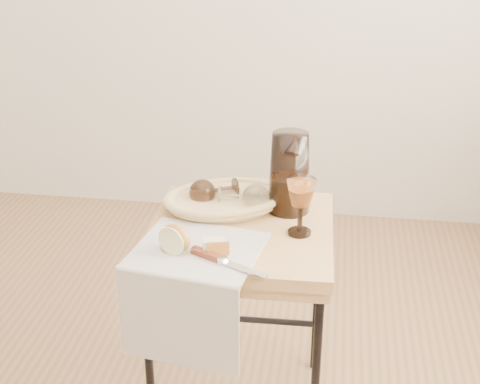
% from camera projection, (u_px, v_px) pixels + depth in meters
% --- Properties ---
extents(side_table, '(0.53, 0.53, 0.66)m').
position_uv_depth(side_table, '(241.00, 323.00, 2.05)').
color(side_table, brown).
rests_on(side_table, floor).
extents(tea_towel, '(0.37, 0.34, 0.01)m').
position_uv_depth(tea_towel, '(197.00, 250.00, 1.79)').
color(tea_towel, silver).
rests_on(tea_towel, side_table).
extents(bread_basket, '(0.39, 0.34, 0.05)m').
position_uv_depth(bread_basket, '(225.00, 202.00, 2.01)').
color(bread_basket, tan).
rests_on(bread_basket, side_table).
extents(goblet_lying_a, '(0.15, 0.13, 0.08)m').
position_uv_depth(goblet_lying_a, '(217.00, 190.00, 2.02)').
color(goblet_lying_a, '#472E21').
rests_on(goblet_lying_a, bread_basket).
extents(goblet_lying_b, '(0.13, 0.08, 0.08)m').
position_uv_depth(goblet_lying_b, '(241.00, 196.00, 1.98)').
color(goblet_lying_b, white).
rests_on(goblet_lying_b, bread_basket).
extents(pitcher, '(0.23, 0.28, 0.28)m').
position_uv_depth(pitcher, '(289.00, 172.00, 1.97)').
color(pitcher, black).
rests_on(pitcher, side_table).
extents(wine_goblet, '(0.10, 0.10, 0.17)m').
position_uv_depth(wine_goblet, '(301.00, 207.00, 1.85)').
color(wine_goblet, white).
rests_on(wine_goblet, side_table).
extents(apple_half, '(0.10, 0.08, 0.08)m').
position_uv_depth(apple_half, '(176.00, 238.00, 1.76)').
color(apple_half, '#B42A12').
rests_on(apple_half, tea_towel).
extents(apple_wedge, '(0.06, 0.05, 0.04)m').
position_uv_depth(apple_wedge, '(214.00, 246.00, 1.77)').
color(apple_wedge, '#F4EEAC').
rests_on(apple_wedge, tea_towel).
extents(table_knife, '(0.21, 0.12, 0.02)m').
position_uv_depth(table_knife, '(225.00, 261.00, 1.72)').
color(table_knife, silver).
rests_on(table_knife, tea_towel).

